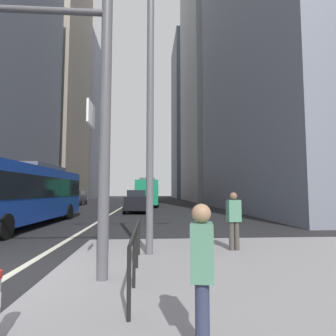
{
  "coord_description": "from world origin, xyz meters",
  "views": [
    {
      "loc": [
        3.06,
        -6.09,
        1.85
      ],
      "look_at": [
        5.41,
        28.15,
        4.72
      ],
      "focal_mm": 29.71,
      "sensor_mm": 36.0,
      "label": 1
    }
  ],
  "objects_px": {
    "city_bus_red_receding": "(148,191)",
    "pedestrian_walking": "(202,270)",
    "city_bus_red_distant": "(148,191)",
    "street_lamp_post": "(150,71)",
    "pedestrian_waiting": "(234,218)",
    "city_bus_blue_oncoming": "(23,191)",
    "car_oncoming_mid": "(77,198)",
    "car_receding_near": "(137,201)"
  },
  "relations": [
    {
      "from": "city_bus_red_receding",
      "to": "pedestrian_walking",
      "type": "relative_size",
      "value": 7.29
    },
    {
      "from": "city_bus_red_distant",
      "to": "street_lamp_post",
      "type": "relative_size",
      "value": 1.44
    },
    {
      "from": "city_bus_red_distant",
      "to": "street_lamp_post",
      "type": "height_order",
      "value": "street_lamp_post"
    },
    {
      "from": "pedestrian_waiting",
      "to": "pedestrian_walking",
      "type": "distance_m",
      "value": 5.37
    },
    {
      "from": "city_bus_red_distant",
      "to": "pedestrian_walking",
      "type": "distance_m",
      "value": 50.8
    },
    {
      "from": "city_bus_blue_oncoming",
      "to": "pedestrian_walking",
      "type": "distance_m",
      "value": 14.06
    },
    {
      "from": "car_oncoming_mid",
      "to": "pedestrian_waiting",
      "type": "height_order",
      "value": "car_oncoming_mid"
    },
    {
      "from": "pedestrian_waiting",
      "to": "street_lamp_post",
      "type": "bearing_deg",
      "value": -172.26
    },
    {
      "from": "city_bus_red_distant",
      "to": "car_oncoming_mid",
      "type": "bearing_deg",
      "value": -121.17
    },
    {
      "from": "city_bus_red_distant",
      "to": "car_oncoming_mid",
      "type": "height_order",
      "value": "city_bus_red_distant"
    },
    {
      "from": "city_bus_red_distant",
      "to": "city_bus_blue_oncoming",
      "type": "bearing_deg",
      "value": -99.51
    },
    {
      "from": "car_oncoming_mid",
      "to": "street_lamp_post",
      "type": "distance_m",
      "value": 32.12
    },
    {
      "from": "street_lamp_post",
      "to": "pedestrian_walking",
      "type": "xyz_separation_m",
      "value": [
        0.55,
        -4.69,
        -4.28
      ]
    },
    {
      "from": "street_lamp_post",
      "to": "city_bus_blue_oncoming",
      "type": "bearing_deg",
      "value": 131.82
    },
    {
      "from": "city_bus_red_distant",
      "to": "pedestrian_waiting",
      "type": "xyz_separation_m",
      "value": [
        2.58,
        -45.77,
        -0.77
      ]
    },
    {
      "from": "city_bus_red_distant",
      "to": "street_lamp_post",
      "type": "distance_m",
      "value": 46.23
    },
    {
      "from": "pedestrian_waiting",
      "to": "car_receding_near",
      "type": "bearing_deg",
      "value": 102.17
    },
    {
      "from": "car_receding_near",
      "to": "city_bus_blue_oncoming",
      "type": "bearing_deg",
      "value": -121.72
    },
    {
      "from": "city_bus_red_distant",
      "to": "pedestrian_waiting",
      "type": "distance_m",
      "value": 45.85
    },
    {
      "from": "car_receding_near",
      "to": "pedestrian_walking",
      "type": "bearing_deg",
      "value": -85.77
    },
    {
      "from": "street_lamp_post",
      "to": "pedestrian_waiting",
      "type": "distance_m",
      "value": 4.89
    },
    {
      "from": "car_receding_near",
      "to": "street_lamp_post",
      "type": "height_order",
      "value": "street_lamp_post"
    },
    {
      "from": "pedestrian_waiting",
      "to": "city_bus_blue_oncoming",
      "type": "bearing_deg",
      "value": 142.12
    },
    {
      "from": "city_bus_blue_oncoming",
      "to": "pedestrian_waiting",
      "type": "distance_m",
      "value": 11.51
    },
    {
      "from": "city_bus_blue_oncoming",
      "to": "pedestrian_walking",
      "type": "relative_size",
      "value": 7.84
    },
    {
      "from": "city_bus_blue_oncoming",
      "to": "street_lamp_post",
      "type": "relative_size",
      "value": 1.53
    },
    {
      "from": "pedestrian_walking",
      "to": "city_bus_blue_oncoming",
      "type": "bearing_deg",
      "value": 120.65
    },
    {
      "from": "city_bus_red_receding",
      "to": "city_bus_red_distant",
      "type": "relative_size",
      "value": 0.99
    },
    {
      "from": "city_bus_red_distant",
      "to": "car_receding_near",
      "type": "xyz_separation_m",
      "value": [
        -0.9,
        -29.68,
        -0.85
      ]
    },
    {
      "from": "city_bus_blue_oncoming",
      "to": "car_receding_near",
      "type": "bearing_deg",
      "value": 58.28
    },
    {
      "from": "city_bus_red_distant",
      "to": "car_oncoming_mid",
      "type": "xyz_separation_m",
      "value": [
        -9.54,
        -15.78,
        -0.85
      ]
    },
    {
      "from": "pedestrian_walking",
      "to": "pedestrian_waiting",
      "type": "bearing_deg",
      "value": 69.2
    },
    {
      "from": "city_bus_blue_oncoming",
      "to": "pedestrian_waiting",
      "type": "relative_size",
      "value": 7.36
    },
    {
      "from": "car_oncoming_mid",
      "to": "car_receding_near",
      "type": "relative_size",
      "value": 1.04
    },
    {
      "from": "city_bus_red_receding",
      "to": "car_receding_near",
      "type": "bearing_deg",
      "value": -94.32
    },
    {
      "from": "city_bus_red_receding",
      "to": "car_receding_near",
      "type": "height_order",
      "value": "city_bus_red_receding"
    },
    {
      "from": "city_bus_red_receding",
      "to": "street_lamp_post",
      "type": "relative_size",
      "value": 1.42
    },
    {
      "from": "car_receding_near",
      "to": "car_oncoming_mid",
      "type": "bearing_deg",
      "value": 121.89
    },
    {
      "from": "pedestrian_waiting",
      "to": "city_bus_red_receding",
      "type": "bearing_deg",
      "value": 95.42
    },
    {
      "from": "city_bus_blue_oncoming",
      "to": "city_bus_red_receding",
      "type": "distance_m",
      "value": 21.44
    },
    {
      "from": "city_bus_red_distant",
      "to": "street_lamp_post",
      "type": "bearing_deg",
      "value": -89.85
    },
    {
      "from": "city_bus_red_receding",
      "to": "pedestrian_walking",
      "type": "bearing_deg",
      "value": -88.77
    }
  ]
}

